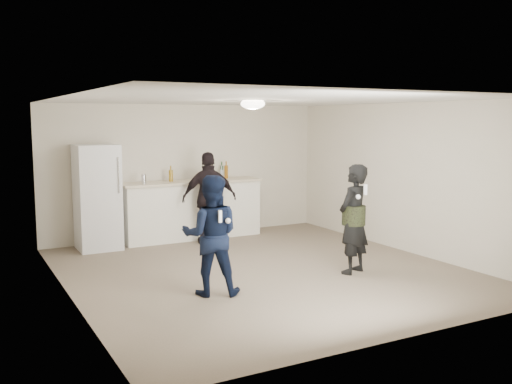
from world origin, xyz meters
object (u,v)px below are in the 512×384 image
counter (192,211)px  woman (354,219)px  man (211,235)px  spectator (209,198)px  shaker (144,179)px  fridge (97,197)px

counter → woman: woman is taller
man → spectator: bearing=-88.4°
counter → shaker: 1.15m
man → woman: bearing=-156.0°
fridge → man: 3.37m
woman → spectator: 2.99m
counter → woman: bearing=-71.6°
counter → fridge: bearing=-177.7°
man → woman: woman is taller
fridge → woman: bearing=-49.0°
fridge → woman: 4.41m
fridge → woman: fridge is taller
shaker → man: 3.30m
counter → fridge: (-1.76, -0.07, 0.38)m
fridge → spectator: fridge is taller
shaker → man: man is taller
counter → shaker: shaker is taller
spectator → woman: bearing=125.7°
counter → man: 3.55m
fridge → shaker: bearing=-1.6°
shaker → woman: (2.08, -3.31, -0.38)m
spectator → fridge: bearing=-0.7°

